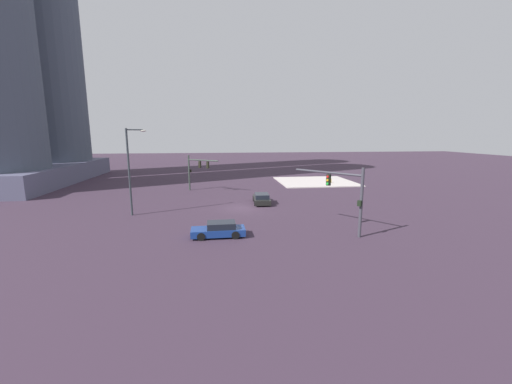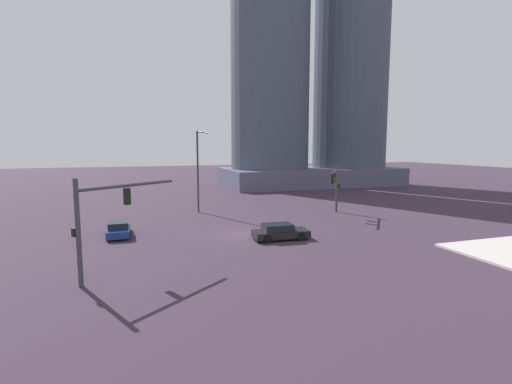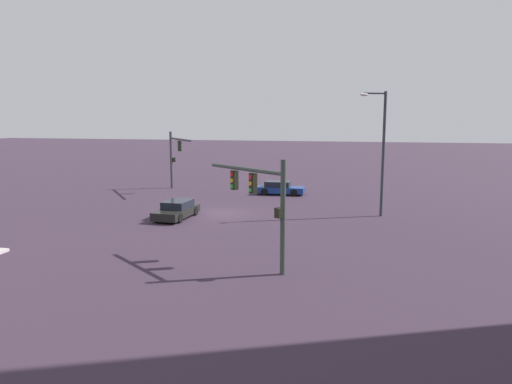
% 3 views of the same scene
% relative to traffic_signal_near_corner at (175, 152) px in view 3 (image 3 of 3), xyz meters
% --- Properties ---
extents(ground_plane, '(219.04, 219.04, 0.00)m').
position_rel_traffic_signal_near_corner_xyz_m(ground_plane, '(10.12, 7.57, -3.69)').
color(ground_plane, '#392939').
extents(traffic_signal_near_corner, '(5.46, 4.17, 5.58)m').
position_rel_traffic_signal_near_corner_xyz_m(traffic_signal_near_corner, '(0.00, 0.00, 0.00)').
color(traffic_signal_near_corner, '#3C3B44').
rests_on(traffic_signal_near_corner, ground).
extents(traffic_signal_opposite_side, '(3.72, 4.42, 5.17)m').
position_rel_traffic_signal_near_corner_xyz_m(traffic_signal_opposite_side, '(21.80, 13.31, -0.26)').
color(traffic_signal_opposite_side, '#37423A').
rests_on(traffic_signal_opposite_side, ground).
extents(streetlamp_curved_arm, '(1.16, 1.87, 8.73)m').
position_rel_traffic_signal_near_corner_xyz_m(streetlamp_curved_arm, '(8.45, 18.87, 1.28)').
color(streetlamp_curved_arm, '#30373D').
rests_on(streetlamp_curved_arm, ground).
extents(sedan_car_approaching, '(1.86, 4.34, 1.21)m').
position_rel_traffic_signal_near_corner_xyz_m(sedan_car_approaching, '(0.40, 10.28, -3.12)').
color(sedan_car_approaching, navy).
rests_on(sedan_car_approaching, ground).
extents(sedan_car_waiting_far, '(4.36, 2.08, 1.21)m').
position_rel_traffic_signal_near_corner_xyz_m(sedan_car_waiting_far, '(12.28, 5.13, -3.12)').
color(sedan_car_waiting_far, black).
rests_on(sedan_car_waiting_far, ground).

